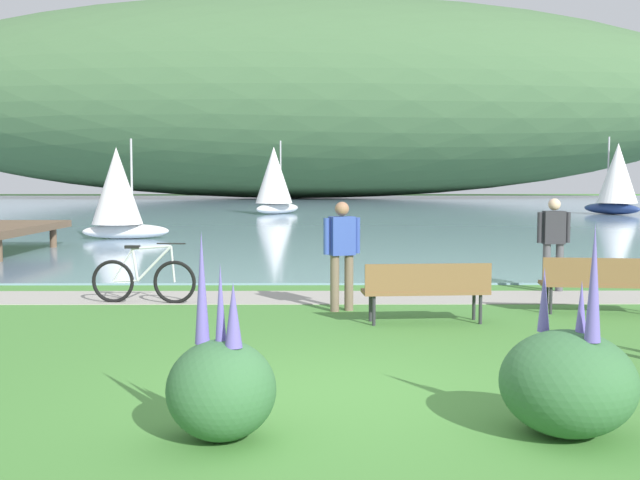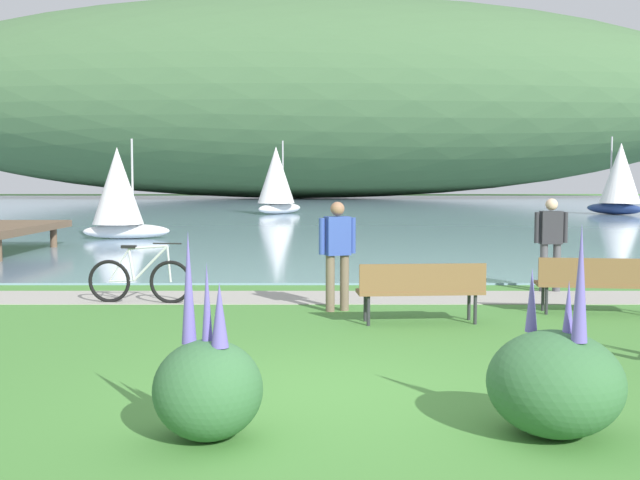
# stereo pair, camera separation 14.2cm
# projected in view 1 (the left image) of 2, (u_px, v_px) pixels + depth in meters

# --- Properties ---
(ground_plane) EXTENTS (200.00, 200.00, 0.00)m
(ground_plane) POSITION_uv_depth(u_px,v_px,m) (343.00, 395.00, 7.43)
(ground_plane) COLOR #478438
(bay_water) EXTENTS (180.00, 80.00, 0.04)m
(bay_water) POSITION_uv_depth(u_px,v_px,m) (319.00, 208.00, 54.97)
(bay_water) COLOR #7A99B2
(bay_water) RESTS_ON ground
(distant_hillside) EXTENTS (91.95, 28.00, 20.72)m
(distant_hillside) POSITION_uv_depth(u_px,v_px,m) (297.00, 99.00, 81.46)
(distant_hillside) COLOR #42663D
(distant_hillside) RESTS_ON bay_water
(shoreline_path) EXTENTS (60.00, 1.50, 0.01)m
(shoreline_path) POSITION_uv_depth(u_px,v_px,m) (330.00, 297.00, 13.50)
(shoreline_path) COLOR #A39E93
(shoreline_path) RESTS_ON ground
(park_bench_near_camera) EXTENTS (1.83, 0.61, 0.88)m
(park_bench_near_camera) POSITION_uv_depth(u_px,v_px,m) (426.00, 287.00, 11.04)
(park_bench_near_camera) COLOR brown
(park_bench_near_camera) RESTS_ON ground
(park_bench_further_along) EXTENTS (1.85, 0.70, 0.88)m
(park_bench_further_along) POSITION_uv_depth(u_px,v_px,m) (602.00, 280.00, 11.81)
(park_bench_further_along) COLOR brown
(park_bench_further_along) RESTS_ON ground
(bicycle_leaning_near_bench) EXTENTS (1.77, 0.23, 1.01)m
(bicycle_leaning_near_bench) POSITION_uv_depth(u_px,v_px,m) (144.00, 280.00, 12.86)
(bicycle_leaning_near_bench) COLOR black
(bicycle_leaning_near_bench) RESTS_ON ground
(person_at_shoreline) EXTENTS (0.61, 0.23, 1.71)m
(person_at_shoreline) POSITION_uv_depth(u_px,v_px,m) (554.00, 238.00, 14.16)
(person_at_shoreline) COLOR #4C4C51
(person_at_shoreline) RESTS_ON ground
(person_on_the_grass) EXTENTS (0.58, 0.34, 1.71)m
(person_on_the_grass) POSITION_uv_depth(u_px,v_px,m) (342.00, 249.00, 12.07)
(person_on_the_grass) COLOR #72604C
(person_on_the_grass) RESTS_ON ground
(echium_bush_closest_to_camera) EXTENTS (1.09, 1.09, 1.72)m
(echium_bush_closest_to_camera) POSITION_uv_depth(u_px,v_px,m) (568.00, 381.00, 6.22)
(echium_bush_closest_to_camera) COLOR #386B3D
(echium_bush_closest_to_camera) RESTS_ON ground
(echium_bush_beside_closest) EXTENTS (0.87, 0.87, 1.65)m
(echium_bush_beside_closest) POSITION_uv_depth(u_px,v_px,m) (221.00, 386.00, 6.12)
(echium_bush_beside_closest) COLOR #386B3D
(echium_bush_beside_closest) RESTS_ON ground
(sailboat_nearest_to_shore) EXTENTS (3.13, 3.80, 4.44)m
(sailboat_nearest_to_shore) POSITION_uv_depth(u_px,v_px,m) (617.00, 178.00, 44.13)
(sailboat_nearest_to_shore) COLOR navy
(sailboat_nearest_to_shore) RESTS_ON bay_water
(sailboat_mid_bay) EXTENTS (2.96, 1.93, 3.38)m
(sailboat_mid_bay) POSITION_uv_depth(u_px,v_px,m) (118.00, 192.00, 26.16)
(sailboat_mid_bay) COLOR white
(sailboat_mid_bay) RESTS_ON bay_water
(sailboat_toward_hillside) EXTENTS (3.19, 3.53, 4.24)m
(sailboat_toward_hillside) POSITION_uv_depth(u_px,v_px,m) (274.00, 179.00, 44.77)
(sailboat_toward_hillside) COLOR white
(sailboat_toward_hillside) RESTS_ON bay_water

